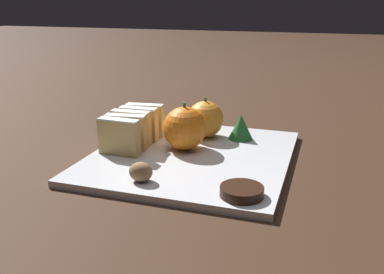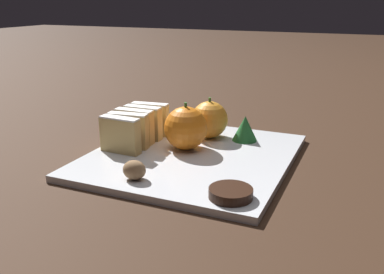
{
  "view_description": "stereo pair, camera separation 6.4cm",
  "coord_description": "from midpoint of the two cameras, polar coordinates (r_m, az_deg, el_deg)",
  "views": [
    {
      "loc": [
        0.22,
        -0.67,
        0.27
      ],
      "look_at": [
        0.0,
        0.0,
        0.04
      ],
      "focal_mm": 40.0,
      "sensor_mm": 36.0,
      "label": 1
    },
    {
      "loc": [
        0.28,
        -0.65,
        0.27
      ],
      "look_at": [
        0.0,
        0.0,
        0.04
      ],
      "focal_mm": 40.0,
      "sensor_mm": 36.0,
      "label": 2
    }
  ],
  "objects": [
    {
      "name": "serving_platter",
      "position": [
        0.75,
        -2.42,
        -2.63
      ],
      "size": [
        0.34,
        0.36,
        0.01
      ],
      "color": "silver",
      "rests_on": "ground_plane"
    },
    {
      "name": "orange_far",
      "position": [
        0.76,
        -3.4,
        1.13
      ],
      "size": [
        0.08,
        0.08,
        0.09
      ],
      "color": "orange",
      "rests_on": "serving_platter"
    },
    {
      "name": "stollen_slice_fifth",
      "position": [
        0.85,
        -8.47,
        2.21
      ],
      "size": [
        0.08,
        0.03,
        0.06
      ],
      "color": "tan",
      "rests_on": "serving_platter"
    },
    {
      "name": "stollen_slice_fourth",
      "position": [
        0.82,
        -9.34,
        1.7
      ],
      "size": [
        0.07,
        0.02,
        0.06
      ],
      "color": "tan",
      "rests_on": "serving_platter"
    },
    {
      "name": "chocolate_cookie",
      "position": [
        0.59,
        3.58,
        -7.3
      ],
      "size": [
        0.06,
        0.06,
        0.01
      ],
      "color": "black",
      "rests_on": "serving_platter"
    },
    {
      "name": "walnut",
      "position": [
        0.64,
        -9.69,
        -4.65
      ],
      "size": [
        0.04,
        0.03,
        0.03
      ],
      "color": "#8E6B47",
      "rests_on": "serving_platter"
    },
    {
      "name": "ground_plane",
      "position": [
        0.76,
        -2.42,
        -3.06
      ],
      "size": [
        6.0,
        6.0,
        0.0
      ],
      "primitive_type": "plane",
      "color": "#382316"
    },
    {
      "name": "orange_near",
      "position": [
        0.83,
        -0.44,
        2.36
      ],
      "size": [
        0.07,
        0.07,
        0.08
      ],
      "color": "orange",
      "rests_on": "serving_platter"
    },
    {
      "name": "stollen_slice_second",
      "position": [
        0.78,
        -11.15,
        0.59
      ],
      "size": [
        0.08,
        0.03,
        0.06
      ],
      "color": "tan",
      "rests_on": "serving_platter"
    },
    {
      "name": "stollen_slice_front",
      "position": [
        0.75,
        -12.1,
        -0.03
      ],
      "size": [
        0.07,
        0.02,
        0.06
      ],
      "color": "tan",
      "rests_on": "serving_platter"
    },
    {
      "name": "stollen_slice_third",
      "position": [
        0.8,
        -10.41,
        1.18
      ],
      "size": [
        0.07,
        0.02,
        0.06
      ],
      "color": "tan",
      "rests_on": "serving_platter"
    },
    {
      "name": "evergreen_sprig",
      "position": [
        0.82,
        4.34,
        1.31
      ],
      "size": [
        0.05,
        0.05,
        0.05
      ],
      "color": "#23662D",
      "rests_on": "serving_platter"
    }
  ]
}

